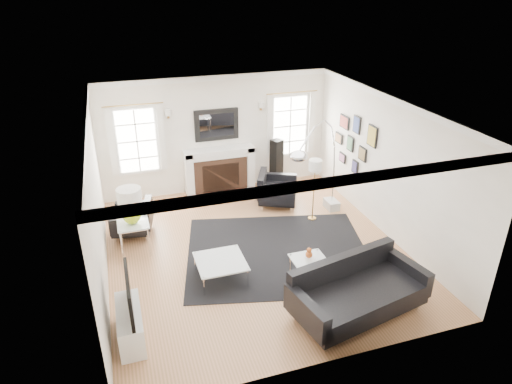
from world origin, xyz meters
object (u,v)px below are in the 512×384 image
object	(u,v)px
coffee_table	(221,262)
arc_floor_lamp	(318,170)
sofa	(356,291)
armchair_right	(275,190)
armchair_left	(135,220)
gourd_lamp	(130,204)
fireplace	(220,171)

from	to	relation	value
coffee_table	arc_floor_lamp	world-z (taller)	arc_floor_lamp
sofa	armchair_right	bearing A→B (deg)	88.82
coffee_table	sofa	bearing A→B (deg)	-39.42
armchair_left	coffee_table	distance (m)	2.42
coffee_table	gourd_lamp	distance (m)	2.03
sofa	fireplace	bearing A→B (deg)	100.91
sofa	gourd_lamp	world-z (taller)	gourd_lamp
gourd_lamp	arc_floor_lamp	bearing A→B (deg)	-1.73
gourd_lamp	fireplace	bearing A→B (deg)	44.21
arc_floor_lamp	coffee_table	bearing A→B (deg)	-152.43
coffee_table	arc_floor_lamp	xyz separation A→B (m)	(2.35, 1.23, 0.94)
coffee_table	gourd_lamp	size ratio (longest dim) A/B	1.17
sofa	arc_floor_lamp	xyz separation A→B (m)	(0.55, 2.71, 0.90)
armchair_right	coffee_table	distance (m)	3.05
armchair_right	coffee_table	size ratio (longest dim) A/B	1.44
armchair_right	gourd_lamp	bearing A→B (deg)	-161.79
coffee_table	arc_floor_lamp	bearing A→B (deg)	27.57
coffee_table	arc_floor_lamp	size ratio (longest dim) A/B	0.35
armchair_left	gourd_lamp	world-z (taller)	gourd_lamp
arc_floor_lamp	fireplace	bearing A→B (deg)	123.79
armchair_left	coffee_table	bearing A→B (deg)	-57.57
sofa	coffee_table	world-z (taller)	sofa
armchair_right	arc_floor_lamp	bearing A→B (deg)	-68.22
armchair_right	fireplace	bearing A→B (deg)	133.95
fireplace	arc_floor_lamp	size ratio (longest dim) A/B	0.72
armchair_right	arc_floor_lamp	world-z (taller)	arc_floor_lamp
gourd_lamp	coffee_table	bearing A→B (deg)	-44.71
armchair_left	gourd_lamp	xyz separation A→B (m)	(-0.06, -0.70, 0.72)
fireplace	armchair_left	xyz separation A→B (m)	(-2.14, -1.44, -0.22)
gourd_lamp	arc_floor_lamp	world-z (taller)	arc_floor_lamp
armchair_left	armchair_right	xyz separation A→B (m)	(3.18, 0.36, 0.03)
sofa	gourd_lamp	size ratio (longest dim) A/B	3.25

